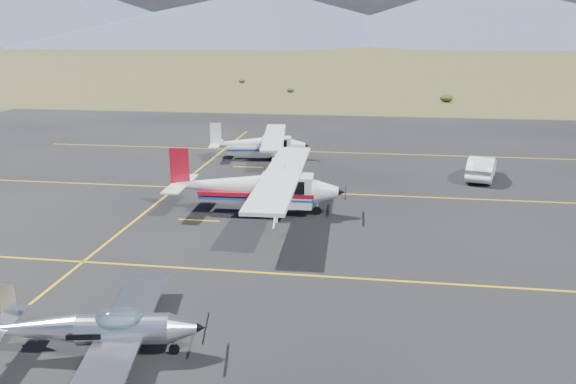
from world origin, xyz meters
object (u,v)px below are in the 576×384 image
(aircraft_plain, at_px, (260,143))
(aircraft_low_wing, at_px, (99,329))
(aircraft_cessna, at_px, (257,185))
(sedan, at_px, (481,167))

(aircraft_plain, bearing_deg, aircraft_low_wing, -96.58)
(aircraft_cessna, bearing_deg, aircraft_plain, 98.76)
(aircraft_cessna, distance_m, sedan, 14.88)
(aircraft_plain, bearing_deg, aircraft_cessna, -87.12)
(aircraft_low_wing, bearing_deg, aircraft_cessna, 71.85)
(aircraft_cessna, height_order, sedan, aircraft_cessna)
(aircraft_low_wing, relative_size, aircraft_plain, 0.80)
(aircraft_plain, height_order, sedan, aircraft_plain)
(aircraft_cessna, bearing_deg, sedan, 33.31)
(aircraft_low_wing, xyz_separation_m, aircraft_cessna, (1.78, 13.16, 0.58))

